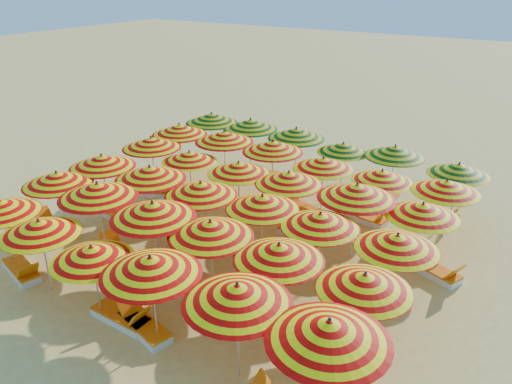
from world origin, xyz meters
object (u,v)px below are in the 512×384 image
at_px(umbrella_25, 224,137).
at_px(umbrella_29, 446,186).
at_px(umbrella_6, 57,179).
at_px(lounger_5, 119,254).
at_px(umbrella_2, 92,254).
at_px(lounger_11, 301,233).
at_px(umbrella_8, 153,210).
at_px(umbrella_35, 459,169).
at_px(umbrella_14, 201,189).
at_px(umbrella_7, 98,190).
at_px(umbrella_26, 273,147).
at_px(umbrella_27, 323,163).
at_px(lounger_7, 119,215).
at_px(lounger_18, 435,214).
at_px(umbrella_4, 237,294).
at_px(umbrella_5, 329,331).
at_px(umbrella_15, 262,202).
at_px(beachgoer_b, 180,245).
at_px(umbrella_32, 296,133).
at_px(umbrella_0, 1,207).
at_px(lounger_13, 304,209).
at_px(umbrella_20, 239,168).
at_px(lounger_1, 122,317).
at_px(umbrella_9, 210,229).
at_px(umbrella_10, 279,252).
at_px(umbrella_31, 250,124).
at_px(umbrella_23, 423,210).
at_px(umbrella_34, 395,152).
at_px(lounger_6, 174,281).
at_px(umbrella_22, 357,192).
at_px(lounger_15, 284,178).
at_px(lounger_2, 144,326).
at_px(umbrella_30, 212,118).
at_px(lounger_8, 195,238).
at_px(lounger_0, 22,270).
at_px(umbrella_3, 151,266).
at_px(lounger_16, 354,192).
at_px(umbrella_12, 102,161).
at_px(lounger_17, 376,194).
at_px(lounger_12, 434,271).
at_px(umbrella_19, 189,157).
at_px(umbrella_18, 151,143).
at_px(umbrella_11, 365,282).
at_px(umbrella_33, 343,148).
at_px(lounger_10, 179,197).
at_px(umbrella_13, 150,173).
at_px(umbrella_28, 382,176).
at_px(lounger_4, 55,227).

relative_size(umbrella_25, umbrella_29, 1.18).
bearing_deg(umbrella_6, lounger_5, -2.21).
bearing_deg(umbrella_2, lounger_11, 69.73).
bearing_deg(umbrella_8, umbrella_35, 52.73).
bearing_deg(umbrella_14, umbrella_7, -140.92).
height_order(umbrella_26, umbrella_27, umbrella_26).
height_order(umbrella_14, umbrella_27, umbrella_14).
relative_size(umbrella_2, umbrella_14, 0.89).
relative_size(lounger_7, lounger_18, 1.00).
relative_size(umbrella_4, umbrella_5, 1.01).
height_order(umbrella_15, beachgoer_b, umbrella_15).
distance_m(umbrella_7, umbrella_32, 8.78).
bearing_deg(umbrella_4, umbrella_0, 179.59).
distance_m(lounger_7, lounger_13, 6.86).
bearing_deg(umbrella_6, umbrella_20, 43.13).
bearing_deg(lounger_1, umbrella_9, 59.23).
distance_m(umbrella_10, umbrella_31, 10.62).
height_order(umbrella_9, umbrella_23, umbrella_9).
height_order(umbrella_34, lounger_6, umbrella_34).
xyz_separation_m(umbrella_2, umbrella_6, (-4.43, 2.45, 0.18)).
bearing_deg(umbrella_22, lounger_15, 138.79).
bearing_deg(umbrella_2, lounger_2, 8.88).
relative_size(umbrella_14, umbrella_30, 0.89).
xyz_separation_m(umbrella_30, umbrella_31, (2.04, 0.10, -0.00)).
bearing_deg(lounger_15, lounger_8, -89.18).
distance_m(lounger_0, lounger_6, 4.67).
bearing_deg(umbrella_5, umbrella_3, -179.52).
xyz_separation_m(umbrella_7, lounger_16, (5.00, 8.53, -2.12)).
xyz_separation_m(umbrella_8, umbrella_12, (-4.37, 2.10, -0.08)).
height_order(umbrella_12, lounger_1, umbrella_12).
bearing_deg(lounger_17, lounger_11, 74.90).
distance_m(lounger_1, beachgoer_b, 3.00).
height_order(lounger_12, lounger_17, same).
bearing_deg(umbrella_30, umbrella_19, -64.19).
relative_size(umbrella_8, umbrella_34, 1.11).
xyz_separation_m(umbrella_32, lounger_7, (-3.84, -6.44, -2.06)).
bearing_deg(umbrella_34, umbrella_0, -127.77).
relative_size(umbrella_7, lounger_8, 1.42).
bearing_deg(lounger_7, lounger_15, -112.94).
height_order(umbrella_18, lounger_1, umbrella_18).
height_order(umbrella_15, umbrella_31, umbrella_31).
xyz_separation_m(umbrella_11, umbrella_20, (-6.26, 4.29, -0.00)).
xyz_separation_m(umbrella_33, lounger_10, (-5.07, -4.13, -1.79)).
distance_m(umbrella_5, lounger_11, 7.91).
xyz_separation_m(umbrella_13, umbrella_30, (-2.31, 6.49, -0.02)).
xyz_separation_m(umbrella_8, umbrella_26, (-0.01, 6.65, -0.06)).
xyz_separation_m(umbrella_2, lounger_16, (2.70, 10.83, -1.80)).
relative_size(umbrella_15, umbrella_26, 0.95).
xyz_separation_m(umbrella_28, lounger_4, (-9.42, -6.33, -1.80)).
relative_size(umbrella_9, umbrella_20, 1.14).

